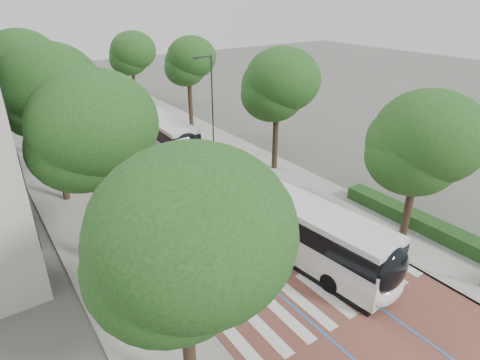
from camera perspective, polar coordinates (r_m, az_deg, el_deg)
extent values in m
plane|color=#51544C|center=(19.69, 13.68, -17.30)|extent=(160.00, 160.00, 0.00)
cube|color=brown|center=(52.02, -20.95, 9.01)|extent=(11.00, 140.00, 0.02)
cube|color=#9B9893|center=(50.86, -29.09, 7.19)|extent=(4.00, 140.00, 0.12)
cube|color=#9B9893|center=(54.19, -13.26, 10.65)|extent=(4.00, 140.00, 0.12)
cube|color=gray|center=(51.05, -27.01, 7.69)|extent=(0.20, 140.00, 0.14)
cube|color=gray|center=(53.55, -15.15, 10.28)|extent=(0.20, 140.00, 0.14)
cube|color=silver|center=(17.81, -0.23, -21.92)|extent=(0.55, 3.60, 0.01)
cube|color=silver|center=(18.33, 3.20, -20.26)|extent=(0.55, 3.60, 0.01)
cube|color=silver|center=(18.91, 6.37, -18.63)|extent=(0.55, 3.60, 0.01)
cube|color=silver|center=(19.56, 9.28, -17.06)|extent=(0.55, 3.60, 0.01)
cube|color=silver|center=(20.27, 11.94, -15.56)|extent=(0.55, 3.60, 0.01)
cube|color=silver|center=(21.02, 14.39, -14.13)|extent=(0.55, 3.60, 0.01)
cube|color=silver|center=(21.82, 16.64, -12.78)|extent=(0.55, 3.60, 0.01)
cube|color=silver|center=(22.67, 18.70, -11.51)|extent=(0.55, 3.60, 0.01)
cube|color=silver|center=(23.54, 20.59, -10.33)|extent=(0.55, 3.60, 0.01)
cube|color=blue|center=(51.69, -22.66, 8.65)|extent=(0.12, 126.00, 0.01)
cube|color=blue|center=(52.40, -19.26, 9.39)|extent=(0.12, 126.00, 0.01)
cube|color=#143B15|center=(25.87, 27.66, -7.05)|extent=(1.20, 14.00, 0.80)
cylinder|color=#303032|center=(37.16, -3.96, 11.20)|extent=(0.14, 0.14, 8.00)
cube|color=#303032|center=(36.02, -5.29, 17.04)|extent=(1.70, 0.12, 0.12)
cube|color=#303032|center=(35.70, -6.30, 16.79)|extent=(0.50, 0.20, 0.10)
cylinder|color=#303032|center=(19.99, -14.87, -2.33)|extent=(0.14, 0.14, 8.00)
cylinder|color=black|center=(14.70, -7.26, -22.70)|extent=(0.44, 0.44, 4.44)
ellipsoid|color=#1A4416|center=(12.03, -8.31, -9.67)|extent=(6.09, 6.09, 5.18)
cylinder|color=black|center=(21.25, -18.90, -6.01)|extent=(0.44, 0.44, 5.10)
ellipsoid|color=#1A4416|center=(19.38, -20.80, 5.83)|extent=(5.71, 5.71, 4.86)
cylinder|color=black|center=(29.25, -24.19, 1.89)|extent=(0.44, 0.44, 5.18)
ellipsoid|color=#1A4416|center=(27.91, -25.91, 10.79)|extent=(6.14, 6.14, 5.22)
cylinder|color=black|center=(38.65, -27.44, 6.73)|extent=(0.44, 0.44, 5.34)
ellipsoid|color=#1A4416|center=(37.63, -28.93, 13.72)|extent=(5.79, 5.79, 4.92)
cylinder|color=black|center=(50.35, -29.60, 9.50)|extent=(0.44, 0.44, 4.41)
ellipsoid|color=#1A4416|center=(49.64, -30.60, 13.91)|extent=(5.60, 5.60, 4.76)
cylinder|color=black|center=(24.87, 22.82, -3.45)|extent=(0.44, 0.44, 3.95)
ellipsoid|color=#1A4416|center=(23.49, 24.27, 4.28)|extent=(5.87, 5.87, 4.99)
cylinder|color=black|center=(31.91, 5.03, 5.45)|extent=(0.44, 0.44, 4.68)
ellipsoid|color=#1A4416|center=(30.74, 5.33, 12.93)|extent=(5.64, 5.64, 4.80)
cylinder|color=black|center=(43.11, -7.05, 10.58)|extent=(0.44, 0.44, 4.65)
ellipsoid|color=#1A4416|center=(42.25, -7.36, 16.13)|extent=(4.93, 4.93, 4.19)
cylinder|color=black|center=(57.50, -14.83, 13.25)|extent=(0.44, 0.44, 3.92)
ellipsoid|color=#1A4416|center=(56.92, -15.24, 16.75)|extent=(5.89, 5.89, 5.01)
cylinder|color=black|center=(24.33, 0.76, -2.47)|extent=(2.38, 1.13, 2.30)
cube|color=silver|center=(21.55, 9.89, -8.46)|extent=(3.44, 9.57, 1.82)
cube|color=black|center=(20.95, 10.12, -5.87)|extent=(3.46, 9.38, 0.97)
cube|color=silver|center=(20.63, 10.26, -4.34)|extent=(3.37, 9.37, 0.31)
cube|color=black|center=(22.17, 9.68, -10.81)|extent=(3.35, 9.19, 0.35)
cube|color=silver|center=(27.60, -5.18, -0.25)|extent=(3.28, 7.95, 1.82)
cube|color=black|center=(27.14, -5.27, 1.93)|extent=(3.30, 7.80, 0.97)
cube|color=silver|center=(26.89, -5.32, 3.18)|extent=(3.21, 7.80, 0.31)
cube|color=black|center=(28.09, -5.09, -2.25)|extent=(3.19, 7.64, 0.35)
ellipsoid|color=black|center=(19.19, 20.62, -11.93)|extent=(2.45, 1.33, 2.28)
ellipsoid|color=silver|center=(19.86, 20.23, -14.63)|extent=(2.44, 1.23, 1.14)
cylinder|color=black|center=(20.18, 12.66, -14.09)|extent=(0.40, 1.03, 1.00)
cylinder|color=black|center=(21.72, 16.38, -11.38)|extent=(0.40, 1.03, 1.00)
cylinder|color=black|center=(28.65, -8.91, -1.16)|extent=(0.40, 1.03, 1.00)
cylinder|color=black|center=(29.75, -5.25, 0.09)|extent=(0.40, 1.03, 1.00)
cylinder|color=black|center=(23.01, 2.01, -7.94)|extent=(0.40, 1.03, 1.00)
cylinder|color=black|center=(24.37, 5.95, -6.01)|extent=(0.40, 1.03, 1.00)
cube|color=silver|center=(37.26, -11.56, 6.20)|extent=(2.74, 12.05, 1.82)
cube|color=black|center=(36.91, -11.71, 7.87)|extent=(2.77, 11.81, 0.97)
cube|color=silver|center=(36.73, -11.80, 8.82)|extent=(2.68, 11.81, 0.31)
cube|color=black|center=(37.62, -11.42, 4.64)|extent=(2.68, 11.57, 0.35)
ellipsoid|color=black|center=(31.95, -7.54, 4.70)|extent=(2.37, 1.15, 2.28)
ellipsoid|color=silver|center=(32.32, -7.39, 2.78)|extent=(2.37, 1.05, 1.14)
cylinder|color=black|center=(33.98, -10.81, 3.02)|extent=(0.32, 1.01, 1.00)
cylinder|color=black|center=(34.84, -7.41, 3.83)|extent=(0.32, 1.01, 1.00)
cylinder|color=black|center=(40.53, -15.06, 6.25)|extent=(0.32, 1.01, 1.00)
cylinder|color=black|center=(41.25, -12.10, 6.89)|extent=(0.32, 1.01, 1.00)
cube|color=silver|center=(49.63, -17.60, 10.28)|extent=(2.99, 12.09, 1.82)
cube|color=black|center=(49.37, -17.78, 11.55)|extent=(3.02, 11.85, 0.97)
cube|color=silver|center=(49.24, -17.87, 12.27)|extent=(2.93, 11.85, 0.31)
cube|color=black|center=(49.90, -17.44, 9.07)|extent=(2.92, 11.61, 0.35)
ellipsoid|color=black|center=(43.98, -15.56, 9.71)|extent=(2.39, 1.19, 2.28)
ellipsoid|color=silver|center=(44.24, -15.37, 8.28)|extent=(2.39, 1.09, 1.14)
cylinder|color=black|center=(46.18, -17.56, 8.23)|extent=(0.34, 1.01, 1.00)
cylinder|color=black|center=(46.77, -14.89, 8.77)|extent=(0.34, 1.01, 1.00)
cylinder|color=black|center=(53.15, -19.84, 10.05)|extent=(0.34, 1.01, 1.00)
cylinder|color=black|center=(53.66, -17.49, 10.51)|extent=(0.34, 1.01, 1.00)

